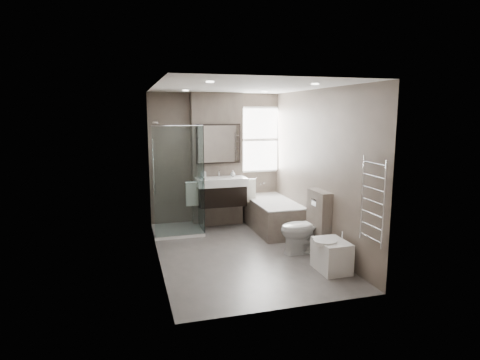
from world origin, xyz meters
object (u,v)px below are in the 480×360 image
object	(u,v)px
bidet	(331,255)
vanity	(221,191)
bathtub	(272,214)
toilet	(304,228)

from	to	relation	value
bidet	vanity	bearing A→B (deg)	112.41
vanity	bathtub	distance (m)	1.07
vanity	toilet	bearing A→B (deg)	-59.56
bidet	toilet	bearing A→B (deg)	93.09
vanity	toilet	world-z (taller)	vanity
vanity	bathtub	bearing A→B (deg)	-19.37
toilet	bathtub	bearing A→B (deg)	-179.35
vanity	bathtub	xyz separation A→B (m)	(0.92, -0.33, -0.43)
bathtub	bidet	xyz separation A→B (m)	(0.09, -2.13, -0.08)
vanity	bathtub	world-z (taller)	vanity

